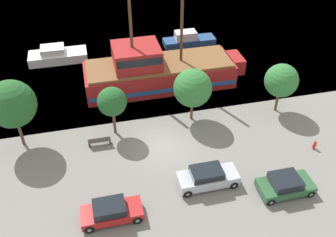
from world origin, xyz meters
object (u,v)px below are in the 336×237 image
(bench_promenade_east, at_px, (99,141))
(fire_hydrant, at_px, (315,145))
(pirate_ship, at_px, (157,71))
(moored_boat_outer, at_px, (188,40))
(parked_car_curb_rear, at_px, (285,185))
(moored_boat_dockside, at_px, (57,55))
(parked_car_curb_mid, at_px, (111,212))
(parked_car_curb_front, at_px, (207,177))

(bench_promenade_east, bearing_deg, fire_hydrant, -14.83)
(pirate_ship, bearing_deg, bench_promenade_east, -129.70)
(pirate_ship, xyz_separation_m, moored_boat_outer, (5.48, 7.98, -1.02))
(fire_hydrant, bearing_deg, parked_car_curb_rear, -141.39)
(moored_boat_dockside, distance_m, fire_hydrant, 28.21)
(fire_hydrant, height_order, bench_promenade_east, bench_promenade_east)
(moored_boat_dockside, bearing_deg, moored_boat_outer, 2.02)
(moored_boat_dockside, distance_m, parked_car_curb_mid, 23.12)
(fire_hydrant, bearing_deg, parked_car_curb_mid, -169.54)
(parked_car_curb_front, relative_size, parked_car_curb_rear, 1.12)
(pirate_ship, distance_m, fire_hydrant, 16.13)
(parked_car_curb_front, xyz_separation_m, bench_promenade_east, (-7.21, 6.15, -0.31))
(parked_car_curb_mid, xyz_separation_m, parked_car_curb_rear, (12.25, -0.50, -0.01))
(pirate_ship, xyz_separation_m, parked_car_curb_mid, (-6.43, -15.44, -0.94))
(parked_car_curb_mid, bearing_deg, moored_boat_dockside, 98.38)
(parked_car_curb_mid, distance_m, bench_promenade_east, 7.56)
(pirate_ship, distance_m, parked_car_curb_rear, 16.99)
(parked_car_curb_mid, distance_m, fire_hydrant, 17.02)
(parked_car_curb_rear, bearing_deg, parked_car_curb_mid, 177.67)
(pirate_ship, xyz_separation_m, bench_promenade_east, (-6.54, -7.88, -1.18))
(moored_boat_outer, distance_m, bench_promenade_east, 19.90)
(moored_boat_dockside, distance_m, parked_car_curb_rear, 28.11)
(moored_boat_outer, bearing_deg, pirate_ship, -124.46)
(bench_promenade_east, bearing_deg, parked_car_curb_front, -40.48)
(parked_car_curb_front, height_order, parked_car_curb_mid, parked_car_curb_front)
(pirate_ship, distance_m, moored_boat_outer, 9.73)
(moored_boat_dockside, height_order, bench_promenade_east, moored_boat_dockside)
(pirate_ship, xyz_separation_m, parked_car_curb_front, (0.67, -14.04, -0.88))
(parked_car_curb_front, distance_m, parked_car_curb_rear, 5.49)
(moored_boat_dockside, distance_m, moored_boat_outer, 15.28)
(moored_boat_dockside, height_order, parked_car_curb_mid, moored_boat_dockside)
(moored_boat_dockside, xyz_separation_m, parked_car_curb_rear, (15.62, -23.37, 0.02))
(moored_boat_outer, relative_size, parked_car_curb_front, 1.43)
(parked_car_curb_front, relative_size, bench_promenade_east, 2.41)
(pirate_ship, relative_size, parked_car_curb_front, 3.67)
(parked_car_curb_mid, height_order, bench_promenade_east, parked_car_curb_mid)
(parked_car_curb_rear, bearing_deg, moored_boat_dockside, 123.74)
(parked_car_curb_rear, xyz_separation_m, bench_promenade_east, (-12.36, 8.05, -0.24))
(fire_hydrant, xyz_separation_m, bench_promenade_east, (-16.85, 4.46, 0.03))
(moored_boat_outer, relative_size, bench_promenade_east, 3.44)
(parked_car_curb_mid, bearing_deg, bench_promenade_east, 90.89)
(moored_boat_dockside, bearing_deg, fire_hydrant, -44.54)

